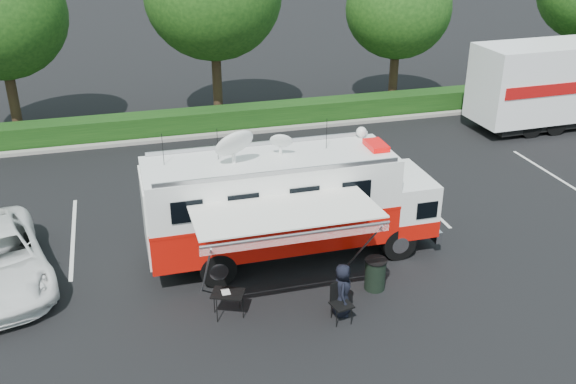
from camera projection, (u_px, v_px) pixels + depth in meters
name	position (u px, v px, depth m)	size (l,w,h in m)	color
ground_plane	(292.00, 255.00, 19.60)	(120.00, 120.00, 0.00)	black
back_border	(239.00, 15.00, 29.00)	(60.00, 6.14, 8.87)	#9E998E
stall_lines	(255.00, 214.00, 22.09)	(24.12, 5.50, 0.01)	silver
command_truck	(290.00, 203.00, 18.82)	(8.64, 2.38, 4.15)	black
awning	(287.00, 217.00, 16.10)	(4.71, 2.45, 2.85)	white
white_suv	(0.00, 282.00, 18.22)	(2.59, 5.62, 1.56)	white
person	(341.00, 314.00, 16.87)	(0.73, 0.47, 1.49)	black
folding_table	(228.00, 294.00, 16.53)	(0.99, 0.86, 0.70)	black
folding_chair	(340.00, 298.00, 16.42)	(0.59, 0.62, 1.06)	black
trash_bin	(375.00, 274.00, 17.76)	(0.62, 0.62, 0.92)	black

